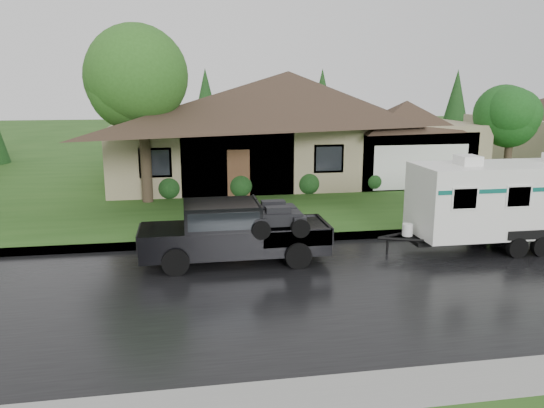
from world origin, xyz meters
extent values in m
plane|color=#254D18|center=(0.00, 0.00, 0.00)|extent=(140.00, 140.00, 0.00)
cube|color=black|center=(0.00, -2.00, 0.01)|extent=(140.00, 8.00, 0.01)
cube|color=gray|center=(0.00, 2.25, 0.07)|extent=(140.00, 0.50, 0.15)
cube|color=#254D18|center=(0.00, 15.00, 0.07)|extent=(140.00, 26.00, 0.15)
cube|color=gray|center=(2.00, 14.00, 1.65)|extent=(18.00, 10.00, 3.00)
pyramid|color=#32231B|center=(2.00, 14.00, 5.75)|extent=(19.44, 10.80, 2.60)
cube|color=gray|center=(7.40, 11.00, 1.50)|extent=(5.76, 4.00, 2.70)
cylinder|color=#382B1E|center=(-5.20, 8.55, 1.70)|extent=(0.46, 0.46, 3.10)
sphere|color=#367425|center=(-5.20, 8.55, 5.10)|extent=(4.29, 4.29, 4.29)
cylinder|color=#382B1E|center=(12.11, 9.42, 1.24)|extent=(0.37, 0.37, 2.17)
sphere|color=#1F5D1E|center=(12.11, 9.42, 3.61)|extent=(3.00, 3.00, 3.00)
sphere|color=#143814|center=(-4.30, 9.30, 0.65)|extent=(1.00, 1.00, 1.00)
sphere|color=#143814|center=(-1.15, 9.30, 0.65)|extent=(1.00, 1.00, 1.00)
sphere|color=#143814|center=(2.00, 9.30, 0.65)|extent=(1.00, 1.00, 1.00)
sphere|color=#143814|center=(5.15, 9.30, 0.65)|extent=(1.00, 1.00, 1.00)
sphere|color=#143814|center=(8.30, 9.30, 0.65)|extent=(1.00, 1.00, 1.00)
cube|color=black|center=(-2.28, 0.47, 0.69)|extent=(5.32, 1.77, 0.76)
cube|color=black|center=(-4.23, 0.47, 0.93)|extent=(1.42, 1.73, 0.31)
cube|color=black|center=(-2.63, 0.47, 1.37)|extent=(2.13, 1.67, 0.80)
cube|color=black|center=(-2.63, 0.47, 1.42)|extent=(1.95, 1.70, 0.49)
cube|color=black|center=(-0.59, 0.47, 0.87)|extent=(1.95, 1.68, 0.05)
cylinder|color=black|center=(-3.96, -0.40, 0.37)|extent=(0.74, 0.28, 0.74)
cylinder|color=black|center=(-3.96, 1.34, 0.37)|extent=(0.74, 0.28, 0.74)
cylinder|color=black|center=(-0.59, -0.40, 0.37)|extent=(0.74, 0.28, 0.74)
cylinder|color=black|center=(-0.59, 1.34, 0.37)|extent=(0.74, 0.28, 0.74)
cube|color=white|center=(6.42, 0.47, 1.57)|extent=(6.21, 2.13, 2.17)
cube|color=black|center=(6.42, 0.47, 0.35)|extent=(6.56, 1.06, 0.12)
cube|color=#0C594E|center=(6.42, 0.47, 2.05)|extent=(6.08, 2.15, 0.12)
cube|color=white|center=(4.83, 0.47, 2.80)|extent=(0.62, 0.71, 0.28)
cylinder|color=black|center=(6.02, -0.58, 0.31)|extent=(0.62, 0.21, 0.62)
cylinder|color=black|center=(6.02, 1.52, 0.31)|extent=(0.62, 0.21, 0.62)
cylinder|color=black|center=(6.82, -0.58, 0.31)|extent=(0.62, 0.21, 0.62)
cylinder|color=black|center=(6.82, 1.52, 0.31)|extent=(0.62, 0.21, 0.62)
camera|label=1|loc=(-3.68, -14.19, 5.00)|focal=35.00mm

